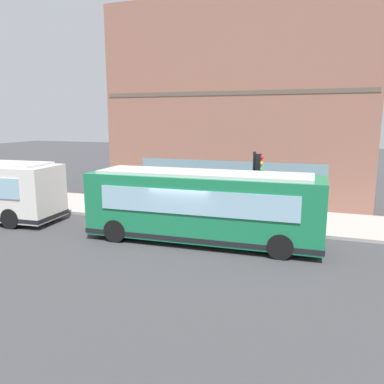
% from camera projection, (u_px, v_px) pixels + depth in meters
% --- Properties ---
extents(ground, '(120.00, 120.00, 0.00)m').
position_uv_depth(ground, '(186.00, 243.00, 16.66)').
color(ground, '#38383A').
extents(sidewalk_curb, '(4.64, 40.00, 0.15)m').
position_uv_depth(sidewalk_curb, '(217.00, 215.00, 21.20)').
color(sidewalk_curb, '#9E9991').
rests_on(sidewalk_curb, ground).
extents(building_corner, '(6.97, 16.11, 12.20)m').
position_uv_depth(building_corner, '(242.00, 106.00, 25.42)').
color(building_corner, '#8C5B4C').
rests_on(building_corner, ground).
extents(city_bus_nearside, '(2.87, 10.12, 3.07)m').
position_uv_depth(city_bus_nearside, '(202.00, 207.00, 16.53)').
color(city_bus_nearside, '#197247').
rests_on(city_bus_nearside, ground).
extents(traffic_light_near_corner, '(0.32, 0.49, 3.59)m').
position_uv_depth(traffic_light_near_corner, '(257.00, 175.00, 18.31)').
color(traffic_light_near_corner, black).
rests_on(traffic_light_near_corner, sidewalk_curb).
extents(fire_hydrant, '(0.35, 0.35, 0.74)m').
position_uv_depth(fire_hydrant, '(210.00, 208.00, 20.90)').
color(fire_hydrant, red).
rests_on(fire_hydrant, sidewalk_curb).
extents(pedestrian_near_hydrant, '(0.32, 0.32, 1.65)m').
position_uv_depth(pedestrian_near_hydrant, '(264.00, 203.00, 19.37)').
color(pedestrian_near_hydrant, black).
rests_on(pedestrian_near_hydrant, sidewalk_curb).
extents(pedestrian_walking_along_curb, '(0.32, 0.32, 1.75)m').
position_uv_depth(pedestrian_walking_along_curb, '(248.00, 198.00, 20.38)').
color(pedestrian_walking_along_curb, silver).
rests_on(pedestrian_walking_along_curb, sidewalk_curb).
extents(pedestrian_by_light_pole, '(0.32, 0.32, 1.78)m').
position_uv_depth(pedestrian_by_light_pole, '(122.00, 190.00, 22.37)').
color(pedestrian_by_light_pole, black).
rests_on(pedestrian_by_light_pole, sidewalk_curb).
extents(pedestrian_near_building_entrance, '(0.32, 0.32, 1.55)m').
position_uv_depth(pedestrian_near_building_entrance, '(90.00, 194.00, 22.04)').
color(pedestrian_near_building_entrance, silver).
rests_on(pedestrian_near_building_entrance, sidewalk_curb).
extents(newspaper_vending_box, '(0.44, 0.42, 0.90)m').
position_uv_depth(newspaper_vending_box, '(120.00, 194.00, 24.30)').
color(newspaper_vending_box, '#BF3F19').
rests_on(newspaper_vending_box, sidewalk_curb).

